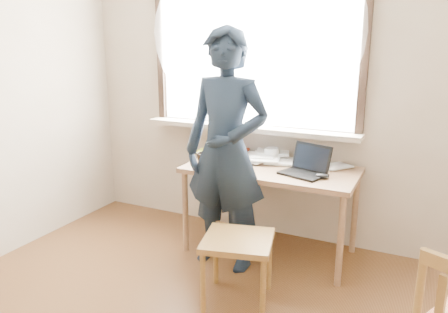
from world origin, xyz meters
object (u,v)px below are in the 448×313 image
at_px(laptop, 306,167).
at_px(person, 226,151).
at_px(mug_dark, 204,159).
at_px(work_chair, 238,248).
at_px(desk, 271,177).
at_px(mug_white, 272,154).

distance_m(laptop, person, 0.60).
xyz_separation_m(mug_dark, work_chair, (0.54, -0.56, -0.38)).
xyz_separation_m(desk, person, (-0.23, -0.31, 0.25)).
height_order(laptop, mug_dark, laptop).
relative_size(desk, work_chair, 2.54).
height_order(work_chair, person, person).
bearing_deg(mug_white, laptop, -35.83).
bearing_deg(laptop, desk, 172.51).
relative_size(mug_dark, person, 0.06).
bearing_deg(mug_dark, laptop, 10.44).
bearing_deg(desk, mug_dark, -159.79).
bearing_deg(desk, mug_white, 109.17).
relative_size(work_chair, person, 0.29).
relative_size(laptop, mug_dark, 3.32).
distance_m(laptop, mug_dark, 0.78).
xyz_separation_m(desk, laptop, (0.28, -0.04, 0.12)).
relative_size(mug_white, work_chair, 0.25).
bearing_deg(mug_dark, person, -26.99).
bearing_deg(mug_dark, work_chair, -45.86).
relative_size(laptop, work_chair, 0.73).
distance_m(mug_dark, work_chair, 0.86).
height_order(desk, mug_white, mug_white).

